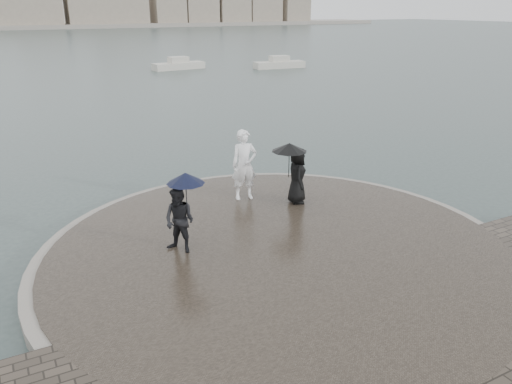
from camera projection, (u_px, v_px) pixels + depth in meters
ground at (366, 330)px, 10.22m from camera, size 400.00×400.00×0.00m
kerb_ring at (279, 253)px, 13.06m from camera, size 12.50×12.50×0.32m
quay_tip at (279, 253)px, 13.05m from camera, size 11.90×11.90×0.36m
statue at (244, 165)px, 15.88m from camera, size 0.92×0.70×2.27m
visitor_left at (181, 211)px, 12.42m from camera, size 1.23×1.10×2.04m
visitor_right at (295, 168)px, 15.54m from camera, size 1.24×1.17×1.95m
boats at (229, 65)px, 52.97m from camera, size 15.55×6.22×1.50m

